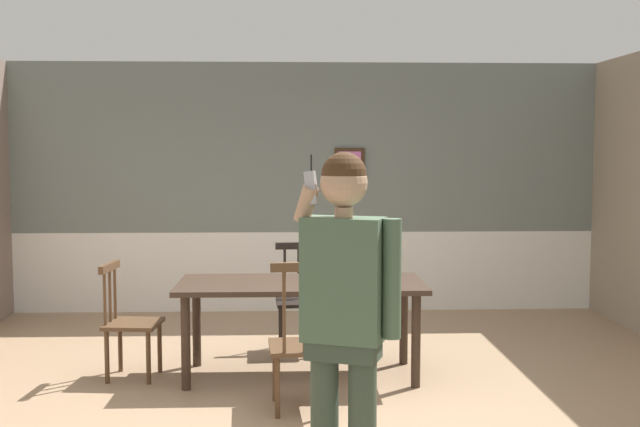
% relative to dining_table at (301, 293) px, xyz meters
% --- Properties ---
extents(ground_plane, '(7.17, 7.17, 0.00)m').
position_rel_dining_table_xyz_m(ground_plane, '(0.09, -0.58, -0.66)').
color(ground_plane, '#9E7F60').
extents(room_back_partition, '(6.52, 0.17, 2.73)m').
position_rel_dining_table_xyz_m(room_back_partition, '(0.09, 2.55, 0.65)').
color(room_back_partition, slate).
rests_on(room_back_partition, ground_plane).
extents(dining_table, '(1.92, 0.85, 0.75)m').
position_rel_dining_table_xyz_m(dining_table, '(0.00, 0.00, 0.00)').
color(dining_table, '#38281E').
rests_on(dining_table, ground_plane).
extents(chair_near_window, '(0.44, 0.44, 0.90)m').
position_rel_dining_table_xyz_m(chair_near_window, '(-1.34, 0.01, -0.22)').
color(chair_near_window, '#513823').
rests_on(chair_near_window, ground_plane).
extents(chair_by_doorway, '(0.44, 0.44, 0.95)m').
position_rel_dining_table_xyz_m(chair_by_doorway, '(0.00, 0.81, -0.20)').
color(chair_by_doorway, black).
rests_on(chair_by_doorway, ground_plane).
extents(chair_at_table_head, '(0.47, 0.47, 1.05)m').
position_rel_dining_table_xyz_m(chair_at_table_head, '(-0.00, -0.81, -0.19)').
color(chair_at_table_head, '#513823').
rests_on(chair_at_table_head, ground_plane).
extents(person_figure, '(0.53, 0.33, 1.77)m').
position_rel_dining_table_xyz_m(person_figure, '(0.18, -2.28, 0.36)').
color(person_figure, '#3A493A').
rests_on(person_figure, ground_plane).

